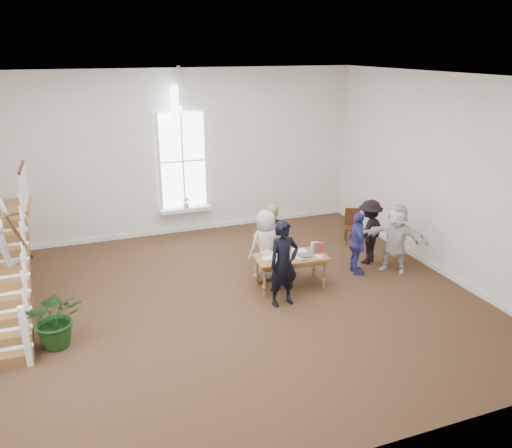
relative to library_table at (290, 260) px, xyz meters
name	(u,v)px	position (x,y,z in m)	size (l,w,h in m)	color
ground	(234,301)	(-1.37, -0.20, -0.65)	(10.00, 10.00, 0.00)	#422D1A
room_shell	(186,219)	(-1.37, 4.19, -0.25)	(10.49, 10.00, 10.00)	beige
library_table	(290,260)	(0.00, 0.00, 0.00)	(1.61, 0.89, 0.80)	brown
police_officer	(284,264)	(-0.44, -0.65, 0.25)	(0.66, 0.43, 1.80)	black
elderly_woman	(266,245)	(-0.34, 0.60, 0.16)	(0.79, 0.52, 1.62)	beige
person_yellow	(270,237)	(-0.04, 1.10, 0.14)	(0.77, 0.60, 1.59)	#DBD388
woman_cluster_a	(357,243)	(1.73, 0.12, 0.10)	(0.87, 0.36, 1.49)	navy
woman_cluster_b	(369,232)	(2.33, 0.57, 0.15)	(1.03, 0.59, 1.59)	black
woman_cluster_c	(396,238)	(2.63, -0.08, 0.18)	(1.53, 0.49, 1.65)	silver
floor_plant	(56,318)	(-4.77, -0.67, -0.11)	(0.98, 0.85, 1.09)	#153812
side_chair	(352,224)	(2.66, 1.89, -0.14)	(0.53, 0.53, 0.93)	#38190F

